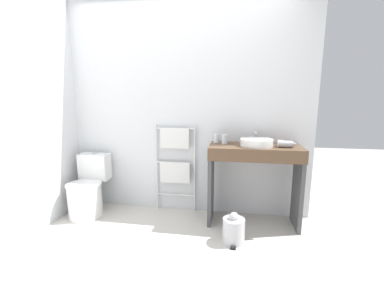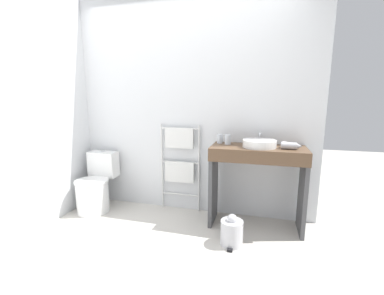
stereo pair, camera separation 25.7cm
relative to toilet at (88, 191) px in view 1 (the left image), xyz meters
name	(u,v)px [view 1 (the left image)]	position (x,y,z in m)	size (l,w,h in m)	color
ground_plane	(152,275)	(1.11, -0.95, -0.30)	(12.00, 12.00, 0.00)	beige
wall_back	(184,103)	(1.11, 0.39, 1.04)	(3.03, 0.12, 2.67)	silver
wall_side	(33,104)	(-0.34, -0.31, 1.04)	(0.12, 1.90, 2.67)	silver
toilet	(88,191)	(0.00, 0.00, 0.00)	(0.40, 0.55, 0.72)	white
towel_radiator	(175,159)	(1.02, 0.28, 0.38)	(0.50, 0.06, 1.08)	silver
vanity_counter	(254,172)	(1.95, 0.08, 0.31)	(0.98, 0.45, 0.89)	brown
sink_basin	(256,142)	(1.96, 0.07, 0.64)	(0.34, 0.34, 0.08)	white
faucet	(255,136)	(1.96, 0.25, 0.68)	(0.02, 0.10, 0.13)	silver
cup_near_wall	(216,138)	(1.53, 0.20, 0.65)	(0.06, 0.06, 0.10)	silver
cup_near_edge	(225,139)	(1.62, 0.16, 0.65)	(0.06, 0.06, 0.11)	silver
hair_dryer	(286,144)	(2.26, 0.04, 0.63)	(0.20, 0.15, 0.07)	#B7B7BC
trash_bin	(234,230)	(1.75, -0.35, -0.16)	(0.21, 0.25, 0.31)	silver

